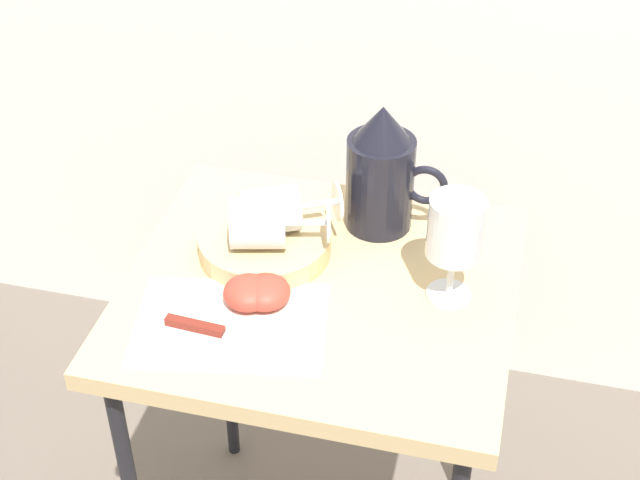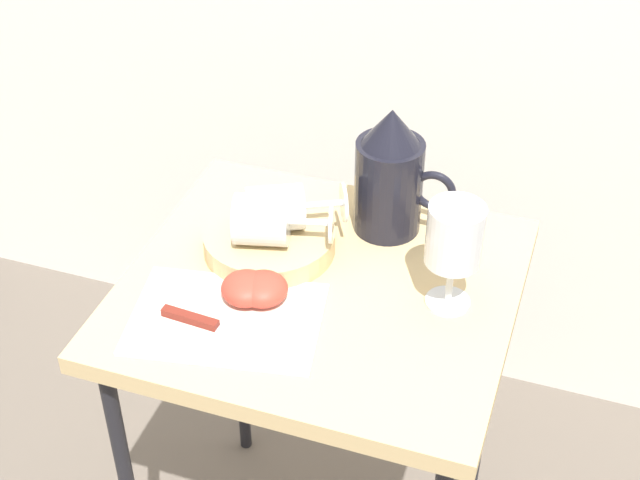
{
  "view_description": "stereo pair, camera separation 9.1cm",
  "coord_description": "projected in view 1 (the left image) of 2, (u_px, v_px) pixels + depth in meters",
  "views": [
    {
      "loc": [
        0.24,
        -1.0,
        1.57
      ],
      "look_at": [
        0.0,
        0.0,
        0.77
      ],
      "focal_mm": 52.35,
      "sensor_mm": 36.0,
      "label": 1
    },
    {
      "loc": [
        0.33,
        -0.98,
        1.57
      ],
      "look_at": [
        0.0,
        0.0,
        0.77
      ],
      "focal_mm": 52.35,
      "sensor_mm": 36.0,
      "label": 2
    }
  ],
  "objects": [
    {
      "name": "wine_glass_tipped_near",
      "position": [
        262.0,
        223.0,
        1.35
      ],
      "size": [
        0.16,
        0.1,
        0.08
      ],
      "color": "silver",
      "rests_on": "basket_tray"
    },
    {
      "name": "apple_half_right",
      "position": [
        265.0,
        292.0,
        1.3
      ],
      "size": [
        0.07,
        0.07,
        0.04
      ],
      "primitive_type": "ellipsoid",
      "color": "#CC3D2D",
      "rests_on": "linen_napkin"
    },
    {
      "name": "table",
      "position": [
        320.0,
        318.0,
        1.4
      ],
      "size": [
        0.56,
        0.51,
        0.69
      ],
      "color": "tan",
      "rests_on": "ground_plane"
    },
    {
      "name": "pitcher",
      "position": [
        381.0,
        179.0,
        1.42
      ],
      "size": [
        0.16,
        0.1,
        0.21
      ],
      "color": "black",
      "rests_on": "table"
    },
    {
      "name": "apple_half_left",
      "position": [
        248.0,
        293.0,
        1.3
      ],
      "size": [
        0.07,
        0.07,
        0.04
      ],
      "primitive_type": "ellipsoid",
      "color": "#CC3D2D",
      "rests_on": "linen_napkin"
    },
    {
      "name": "knife",
      "position": [
        217.0,
        331.0,
        1.26
      ],
      "size": [
        0.21,
        0.03,
        0.01
      ],
      "color": "silver",
      "rests_on": "linen_napkin"
    },
    {
      "name": "basket_tray",
      "position": [
        265.0,
        243.0,
        1.4
      ],
      "size": [
        0.2,
        0.2,
        0.03
      ],
      "primitive_type": "cylinder",
      "color": "tan",
      "rests_on": "table"
    },
    {
      "name": "wine_glass_tipped_far",
      "position": [
        273.0,
        210.0,
        1.38
      ],
      "size": [
        0.16,
        0.13,
        0.07
      ],
      "color": "silver",
      "rests_on": "basket_tray"
    },
    {
      "name": "linen_napkin",
      "position": [
        231.0,
        324.0,
        1.28
      ],
      "size": [
        0.29,
        0.23,
        0.0
      ],
      "primitive_type": "cube",
      "rotation": [
        0.0,
        0.0,
        0.18
      ],
      "color": "silver",
      "rests_on": "table"
    },
    {
      "name": "wine_glass_upright",
      "position": [
        455.0,
        233.0,
        1.26
      ],
      "size": [
        0.08,
        0.08,
        0.17
      ],
      "color": "silver",
      "rests_on": "table"
    }
  ]
}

